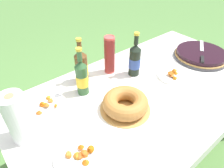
{
  "coord_description": "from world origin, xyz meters",
  "views": [
    {
      "loc": [
        -0.81,
        -0.62,
        1.53
      ],
      "look_at": [
        -0.2,
        0.12,
        0.78
      ],
      "focal_mm": 32.0,
      "sensor_mm": 36.0,
      "label": 1
    }
  ],
  "objects_px": {
    "berry_tart": "(201,55)",
    "snack_plate_left": "(47,106)",
    "cider_bottle_green": "(82,77)",
    "bundt_cake": "(125,103)",
    "cider_bottle_amber": "(82,67)",
    "cup_stack": "(110,55)",
    "snack_plate_near": "(79,156)",
    "juice_bottle_red": "(135,60)",
    "snack_plate_right": "(172,75)",
    "paper_towel_roll": "(18,118)",
    "serving_knife": "(202,52)"
  },
  "relations": [
    {
      "from": "snack_plate_right",
      "to": "juice_bottle_red",
      "type": "bearing_deg",
      "value": 132.38
    },
    {
      "from": "snack_plate_left",
      "to": "snack_plate_right",
      "type": "height_order",
      "value": "snack_plate_right"
    },
    {
      "from": "cider_bottle_amber",
      "to": "snack_plate_near",
      "type": "distance_m",
      "value": 0.58
    },
    {
      "from": "berry_tart",
      "to": "paper_towel_roll",
      "type": "height_order",
      "value": "paper_towel_roll"
    },
    {
      "from": "serving_knife",
      "to": "cider_bottle_amber",
      "type": "bearing_deg",
      "value": 126.17
    },
    {
      "from": "snack_plate_left",
      "to": "snack_plate_right",
      "type": "distance_m",
      "value": 0.84
    },
    {
      "from": "cider_bottle_amber",
      "to": "juice_bottle_red",
      "type": "bearing_deg",
      "value": -26.02
    },
    {
      "from": "juice_bottle_red",
      "to": "paper_towel_roll",
      "type": "xyz_separation_m",
      "value": [
        -0.79,
        -0.05,
        0.02
      ]
    },
    {
      "from": "berry_tart",
      "to": "paper_towel_roll",
      "type": "relative_size",
      "value": 1.53
    },
    {
      "from": "cup_stack",
      "to": "cider_bottle_amber",
      "type": "bearing_deg",
      "value": 173.06
    },
    {
      "from": "berry_tart",
      "to": "bundt_cake",
      "type": "distance_m",
      "value": 0.85
    },
    {
      "from": "cup_stack",
      "to": "snack_plate_near",
      "type": "distance_m",
      "value": 0.71
    },
    {
      "from": "berry_tart",
      "to": "cider_bottle_amber",
      "type": "bearing_deg",
      "value": 159.53
    },
    {
      "from": "bundt_cake",
      "to": "snack_plate_near",
      "type": "height_order",
      "value": "bundt_cake"
    },
    {
      "from": "bundt_cake",
      "to": "cider_bottle_amber",
      "type": "bearing_deg",
      "value": 95.92
    },
    {
      "from": "juice_bottle_red",
      "to": "snack_plate_near",
      "type": "height_order",
      "value": "juice_bottle_red"
    },
    {
      "from": "berry_tart",
      "to": "snack_plate_left",
      "type": "relative_size",
      "value": 1.75
    },
    {
      "from": "berry_tart",
      "to": "snack_plate_right",
      "type": "relative_size",
      "value": 2.05
    },
    {
      "from": "cup_stack",
      "to": "juice_bottle_red",
      "type": "xyz_separation_m",
      "value": [
        0.11,
        -0.13,
        -0.02
      ]
    },
    {
      "from": "cider_bottle_amber",
      "to": "snack_plate_right",
      "type": "height_order",
      "value": "cider_bottle_amber"
    },
    {
      "from": "snack_plate_right",
      "to": "paper_towel_roll",
      "type": "height_order",
      "value": "paper_towel_roll"
    },
    {
      "from": "serving_knife",
      "to": "cider_bottle_green",
      "type": "height_order",
      "value": "cider_bottle_green"
    },
    {
      "from": "serving_knife",
      "to": "paper_towel_roll",
      "type": "bearing_deg",
      "value": 142.3
    },
    {
      "from": "berry_tart",
      "to": "cup_stack",
      "type": "xyz_separation_m",
      "value": [
        -0.67,
        0.3,
        0.1
      ]
    },
    {
      "from": "juice_bottle_red",
      "to": "snack_plate_left",
      "type": "distance_m",
      "value": 0.63
    },
    {
      "from": "berry_tart",
      "to": "juice_bottle_red",
      "type": "bearing_deg",
      "value": 162.89
    },
    {
      "from": "berry_tart",
      "to": "snack_plate_near",
      "type": "distance_m",
      "value": 1.22
    },
    {
      "from": "juice_bottle_red",
      "to": "snack_plate_near",
      "type": "distance_m",
      "value": 0.73
    },
    {
      "from": "juice_bottle_red",
      "to": "cup_stack",
      "type": "bearing_deg",
      "value": 130.41
    },
    {
      "from": "bundt_cake",
      "to": "cider_bottle_amber",
      "type": "relative_size",
      "value": 0.93
    },
    {
      "from": "serving_knife",
      "to": "snack_plate_left",
      "type": "height_order",
      "value": "serving_knife"
    },
    {
      "from": "serving_knife",
      "to": "cup_stack",
      "type": "relative_size",
      "value": 1.24
    },
    {
      "from": "snack_plate_right",
      "to": "paper_towel_roll",
      "type": "distance_m",
      "value": 0.98
    },
    {
      "from": "snack_plate_left",
      "to": "cup_stack",
      "type": "bearing_deg",
      "value": 6.81
    },
    {
      "from": "berry_tart",
      "to": "bundt_cake",
      "type": "height_order",
      "value": "bundt_cake"
    },
    {
      "from": "cup_stack",
      "to": "snack_plate_left",
      "type": "height_order",
      "value": "cup_stack"
    },
    {
      "from": "cider_bottle_green",
      "to": "snack_plate_right",
      "type": "distance_m",
      "value": 0.62
    },
    {
      "from": "bundt_cake",
      "to": "juice_bottle_red",
      "type": "xyz_separation_m",
      "value": [
        0.28,
        0.22,
        0.07
      ]
    },
    {
      "from": "juice_bottle_red",
      "to": "cider_bottle_amber",
      "type": "bearing_deg",
      "value": 153.98
    },
    {
      "from": "snack_plate_near",
      "to": "cider_bottle_amber",
      "type": "bearing_deg",
      "value": 55.61
    },
    {
      "from": "berry_tart",
      "to": "serving_knife",
      "type": "bearing_deg",
      "value": -148.07
    },
    {
      "from": "berry_tart",
      "to": "snack_plate_near",
      "type": "bearing_deg",
      "value": -173.21
    },
    {
      "from": "serving_knife",
      "to": "snack_plate_right",
      "type": "relative_size",
      "value": 1.67
    },
    {
      "from": "bundt_cake",
      "to": "juice_bottle_red",
      "type": "bearing_deg",
      "value": 38.2
    },
    {
      "from": "berry_tart",
      "to": "juice_bottle_red",
      "type": "xyz_separation_m",
      "value": [
        -0.56,
        0.17,
        0.09
      ]
    },
    {
      "from": "cider_bottle_green",
      "to": "snack_plate_left",
      "type": "distance_m",
      "value": 0.26
    },
    {
      "from": "cup_stack",
      "to": "cider_bottle_amber",
      "type": "height_order",
      "value": "cider_bottle_amber"
    },
    {
      "from": "serving_knife",
      "to": "paper_towel_roll",
      "type": "xyz_separation_m",
      "value": [
        -1.33,
        0.13,
        0.07
      ]
    },
    {
      "from": "cider_bottle_green",
      "to": "bundt_cake",
      "type": "bearing_deg",
      "value": -69.56
    },
    {
      "from": "cup_stack",
      "to": "paper_towel_roll",
      "type": "relative_size",
      "value": 1.0
    }
  ]
}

